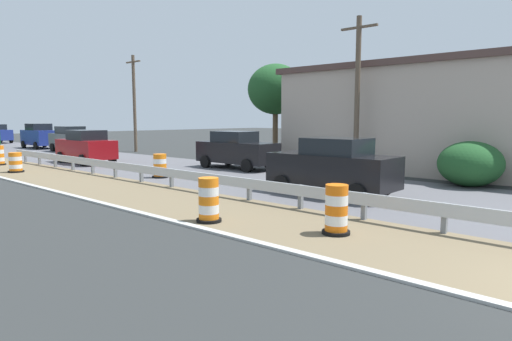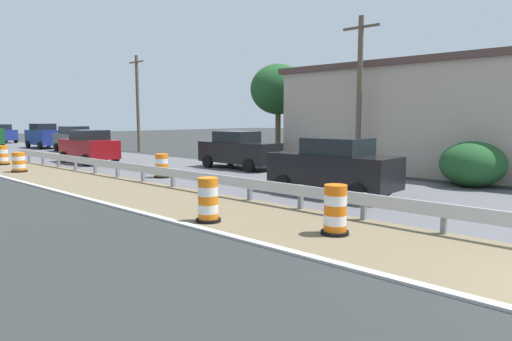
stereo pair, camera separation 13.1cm
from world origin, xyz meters
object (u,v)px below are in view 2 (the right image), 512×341
Objects in this scene: car_trailing_near_lane at (239,150)px; car_distant_a at (75,139)px; car_lead_far_lane at (333,167)px; car_mid_far_lane at (1,133)px; utility_pole_mid at (138,102)px; utility_pole_near at (359,93)px; traffic_barrel_nearest at (335,212)px; traffic_barrel_far at (19,163)px; car_trailing_far_lane at (89,147)px; traffic_barrel_close at (208,202)px; traffic_barrel_farther at (3,156)px; car_distant_c at (44,136)px; traffic_barrel_mid at (162,167)px.

car_distant_a reaches higher than car_trailing_near_lane.
car_mid_far_lane is at bearing -4.63° from car_lead_far_lane.
utility_pole_mid reaches higher than car_distant_a.
utility_pole_near is at bearing 6.81° from car_distant_a.
car_lead_far_lane is 22.82m from utility_pole_mid.
traffic_barrel_nearest reaches higher than traffic_barrel_far.
car_mid_far_lane is at bearing 97.82° from utility_pole_mid.
utility_pole_mid is at bearing 31.98° from traffic_barrel_far.
traffic_barrel_far is 13.60m from utility_pole_mid.
utility_pole_mid reaches higher than car_trailing_near_lane.
car_mid_far_lane is 27.38m from car_trailing_far_lane.
traffic_barrel_close is at bearing -118.71° from utility_pole_mid.
utility_pole_mid is (11.77, 21.49, 3.32)m from traffic_barrel_close.
car_mid_far_lane reaches higher than car_trailing_far_lane.
traffic_barrel_farther is 0.25× the size of car_distant_c.
traffic_barrel_farther is 13.42m from car_trailing_near_lane.
car_distant_a is at bearing -1.44° from car_mid_far_lane.
traffic_barrel_far is at bearing 87.63° from traffic_barrel_close.
utility_pole_near is (5.96, -14.10, 2.77)m from car_trailing_far_lane.
traffic_barrel_nearest is 0.26× the size of car_lead_far_lane.
car_trailing_far_lane is at bearing 72.83° from traffic_barrel_close.
car_distant_c is (7.84, 16.58, 0.63)m from traffic_barrel_far.
traffic_barrel_close is 0.26× the size of car_lead_far_lane.
traffic_barrel_farther is 11.41m from utility_pole_mid.
traffic_barrel_mid is 0.97× the size of traffic_barrel_farther.
car_trailing_near_lane is at bearing -23.81° from car_lead_far_lane.
traffic_barrel_nearest is 11.44m from utility_pole_near.
car_trailing_far_lane is (4.36, 1.54, 0.53)m from traffic_barrel_far.
traffic_barrel_far is 0.21× the size of car_trailing_near_lane.
traffic_barrel_close is at bearing -117.96° from traffic_barrel_mid.
utility_pole_mid reaches higher than car_lead_far_lane.
traffic_barrel_far is 0.22× the size of car_trailing_far_lane.
utility_pole_mid is at bearing 7.61° from car_mid_far_lane.
car_distant_a reaches higher than car_trailing_far_lane.
traffic_barrel_far is 0.22× the size of car_lead_far_lane.
traffic_barrel_close is at bearing 110.45° from traffic_barrel_nearest.
traffic_barrel_close is at bearing -93.73° from traffic_barrel_farther.
car_distant_c reaches higher than car_mid_far_lane.
car_distant_c is 10.54m from utility_pole_mid.
utility_pole_near is at bearing -59.95° from traffic_barrel_farther.
car_distant_c is at bearing 64.69° from traffic_barrel_far.
traffic_barrel_farther is 14.35m from car_distant_c.
car_lead_far_lane is 6.54m from utility_pole_near.
car_trailing_far_lane is (3.74, -2.66, 0.47)m from traffic_barrel_farther.
car_lead_far_lane is (4.28, 2.78, 0.46)m from traffic_barrel_nearest.
car_distant_c is (7.32, 34.11, 0.55)m from traffic_barrel_nearest.
car_lead_far_lane reaches higher than traffic_barrel_nearest.
car_distant_c is at bearing -179.11° from car_trailing_near_lane.
traffic_barrel_close reaches higher than traffic_barrel_far.
traffic_barrel_mid is 0.24× the size of car_distant_c.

